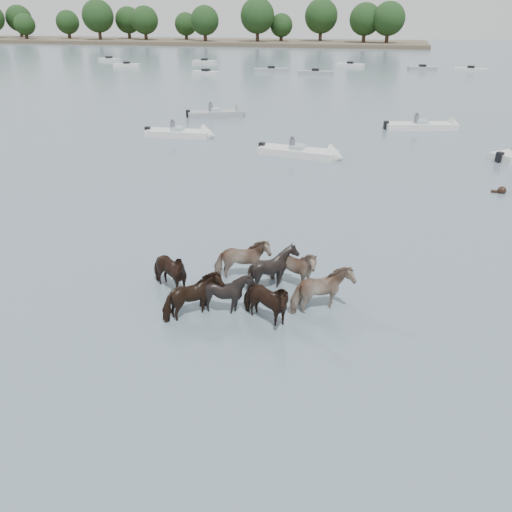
# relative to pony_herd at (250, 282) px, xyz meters

# --- Properties ---
(ground) EXTENTS (400.00, 400.00, 0.00)m
(ground) POSITION_rel_pony_herd_xyz_m (1.95, -1.88, -0.62)
(ground) COLOR #4B5E6C
(ground) RESTS_ON ground
(shoreline) EXTENTS (160.00, 30.00, 1.00)m
(shoreline) POSITION_rel_pony_herd_xyz_m (-68.05, 148.12, -0.12)
(shoreline) COLOR #4C4233
(shoreline) RESTS_ON ground
(pony_herd) EXTENTS (7.19, 4.77, 1.65)m
(pony_herd) POSITION_rel_pony_herd_xyz_m (0.00, 0.00, 0.00)
(pony_herd) COLOR black
(pony_herd) RESTS_ON ground
(swimming_pony) EXTENTS (0.72, 0.44, 0.44)m
(swimming_pony) POSITION_rel_pony_herd_xyz_m (9.69, 13.81, -0.52)
(swimming_pony) COLOR black
(swimming_pony) RESTS_ON ground
(motorboat_a) EXTENTS (5.44, 1.91, 1.92)m
(motorboat_a) POSITION_rel_pony_herd_xyz_m (-10.68, 22.43, -0.40)
(motorboat_a) COLOR silver
(motorboat_a) RESTS_ON ground
(motorboat_b) EXTENTS (5.78, 2.52, 1.92)m
(motorboat_b) POSITION_rel_pony_herd_xyz_m (-0.97, 18.65, -0.40)
(motorboat_b) COLOR silver
(motorboat_b) RESTS_ON ground
(motorboat_c) EXTENTS (6.23, 3.13, 1.92)m
(motorboat_c) POSITION_rel_pony_herd_xyz_m (7.00, 29.93, -0.40)
(motorboat_c) COLOR silver
(motorboat_c) RESTS_ON ground
(motorboat_f) EXTENTS (5.43, 3.70, 1.92)m
(motorboat_f) POSITION_rel_pony_herd_xyz_m (-10.71, 31.38, -0.40)
(motorboat_f) COLOR gray
(motorboat_f) RESTS_ON ground
(distant_flotilla) EXTENTS (108.84, 21.41, 0.93)m
(distant_flotilla) POSITION_rel_pony_herd_xyz_m (3.34, 74.43, -0.36)
(distant_flotilla) COLOR silver
(distant_flotilla) RESTS_ON ground
(treeline) EXTENTS (145.85, 21.36, 12.53)m
(treeline) POSITION_rel_pony_herd_xyz_m (-63.37, 146.15, 6.16)
(treeline) COLOR #382619
(treeline) RESTS_ON ground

